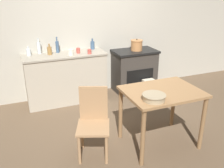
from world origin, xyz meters
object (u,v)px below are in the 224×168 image
object	(u,v)px
cup_center_right	(71,52)
cup_mid_right	(78,51)
stock_pot	(137,45)
chair	(93,121)
work_table	(162,99)
stove	(134,70)
bottle_center	(29,52)
flour_sack	(149,88)
bottle_mid_left	(50,50)
mixing_bowl_large	(154,97)
bottle_left	(92,45)
bottle_far_left	(57,47)
bottle_center_left	(39,48)
cup_right	(89,52)

from	to	relation	value
cup_center_right	cup_mid_right	size ratio (longest dim) A/B	1.05
stock_pot	cup_mid_right	distance (m)	1.19
chair	stock_pot	xyz separation A→B (m)	(1.45, 1.67, 0.48)
work_table	chair	bearing A→B (deg)	171.28
stove	stock_pot	xyz separation A→B (m)	(0.03, -0.01, 0.53)
stove	work_table	size ratio (longest dim) A/B	0.88
stove	bottle_center	bearing A→B (deg)	176.46
flour_sack	bottle_mid_left	xyz separation A→B (m)	(-1.78, 0.45, 0.82)
mixing_bowl_large	bottle_left	world-z (taller)	bottle_left
stock_pot	bottle_far_left	bearing A→B (deg)	173.87
chair	bottle_far_left	distance (m)	1.92
stove	chair	xyz separation A→B (m)	(-1.42, -1.68, 0.04)
chair	bottle_left	world-z (taller)	bottle_left
mixing_bowl_large	cup_mid_right	bearing A→B (deg)	100.80
bottle_left	cup_center_right	size ratio (longest dim) A/B	2.05
chair	stove	bearing A→B (deg)	71.12
bottle_mid_left	bottle_center	bearing A→B (deg)	169.30
stove	chair	world-z (taller)	chair
chair	cup_mid_right	bearing A→B (deg)	102.25
bottle_mid_left	bottle_far_left	bearing A→B (deg)	30.40
chair	bottle_far_left	size ratio (longest dim) A/B	3.11
bottle_left	bottle_center	xyz separation A→B (m)	(-1.17, -0.03, -0.02)
chair	bottle_center_left	world-z (taller)	bottle_center_left
mixing_bowl_large	cup_right	distance (m)	1.90
work_table	stock_pot	bearing A→B (deg)	73.04
stove	cup_center_right	world-z (taller)	cup_center_right
cup_right	stock_pot	bearing A→B (deg)	7.80
chair	cup_mid_right	distance (m)	1.74
chair	bottle_mid_left	distance (m)	1.83
bottle_left	bottle_center_left	world-z (taller)	bottle_center_left
flour_sack	bottle_far_left	size ratio (longest dim) A/B	1.19
bottle_mid_left	cup_center_right	xyz separation A→B (m)	(0.34, -0.16, -0.03)
cup_mid_right	bottle_center_left	bearing A→B (deg)	160.61
chair	bottle_mid_left	bearing A→B (deg)	118.78
chair	cup_center_right	bearing A→B (deg)	107.42
bottle_left	bottle_center	size ratio (longest dim) A/B	1.26
cup_right	stove	bearing A→B (deg)	8.81
stove	cup_center_right	bearing A→B (deg)	-175.34
flour_sack	stock_pot	size ratio (longest dim) A/B	1.44
cup_right	mixing_bowl_large	bearing A→B (deg)	-83.71
mixing_bowl_large	bottle_center_left	size ratio (longest dim) A/B	1.01
flour_sack	cup_mid_right	bearing A→B (deg)	164.50
stove	cup_mid_right	world-z (taller)	cup_mid_right
work_table	chair	xyz separation A→B (m)	(-0.90, 0.14, -0.20)
bottle_mid_left	chair	bearing A→B (deg)	-82.55
bottle_left	bottle_center_left	size ratio (longest dim) A/B	0.73
stock_pot	mixing_bowl_large	xyz separation A→B (m)	(-0.81, -2.02, -0.12)
work_table	bottle_far_left	bearing A→B (deg)	116.25
flour_sack	bottle_center_left	bearing A→B (deg)	163.18
cup_mid_right	mixing_bowl_large	bearing A→B (deg)	-79.20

